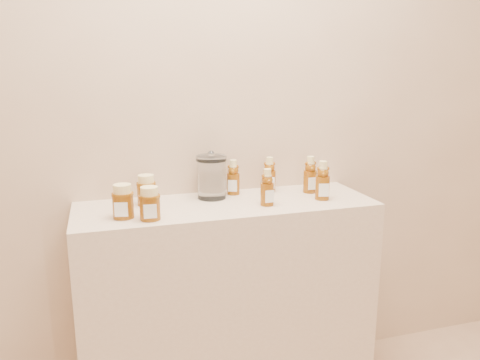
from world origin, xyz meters
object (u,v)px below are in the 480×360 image
object	(u,v)px
bear_bottle_front_left	(267,185)
glass_canister	(212,175)
display_table	(228,305)
bear_bottle_back_left	(233,175)
honey_jar_left	(123,201)

from	to	relation	value
bear_bottle_front_left	glass_canister	world-z (taller)	glass_canister
display_table	glass_canister	xyz separation A→B (m)	(-0.04, 0.10, 0.55)
bear_bottle_back_left	glass_canister	distance (m)	0.11
honey_jar_left	glass_canister	distance (m)	0.41
bear_bottle_back_left	display_table	bearing A→B (deg)	-92.16
display_table	glass_canister	bearing A→B (deg)	112.55
bear_bottle_front_left	honey_jar_left	xyz separation A→B (m)	(-0.55, -0.00, -0.02)
bear_bottle_front_left	glass_canister	bearing A→B (deg)	135.63
display_table	honey_jar_left	world-z (taller)	honey_jar_left
display_table	bear_bottle_front_left	bearing A→B (deg)	-26.01
bear_bottle_front_left	bear_bottle_back_left	bearing A→B (deg)	109.48
honey_jar_left	bear_bottle_back_left	bearing A→B (deg)	37.39
display_table	bear_bottle_back_left	world-z (taller)	bear_bottle_back_left
display_table	bear_bottle_front_left	xyz separation A→B (m)	(0.14, -0.07, 0.53)
display_table	honey_jar_left	size ratio (longest dim) A/B	9.65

